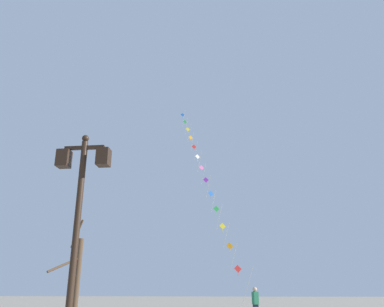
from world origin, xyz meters
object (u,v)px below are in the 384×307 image
Objects in this scene: twin_lantern_lamp_post at (79,200)px; kite_train at (204,174)px; bare_tree at (76,278)px; kite_flyer at (255,304)px.

twin_lantern_lamp_post is 25.26m from kite_train.
kite_train is 4.57× the size of bare_tree.
twin_lantern_lamp_post reaches higher than kite_flyer.
bare_tree is (-3.55, 8.99, -1.36)m from twin_lantern_lamp_post.
bare_tree is at bearing 111.56° from twin_lantern_lamp_post.
twin_lantern_lamp_post is 1.07× the size of bare_tree.
kite_flyer is 8.95m from bare_tree.
kite_train is 18.11m from bare_tree.
kite_flyer is (3.38, -10.92, -10.15)m from kite_train.
bare_tree is (-7.84, -4.15, 1.16)m from kite_flyer.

